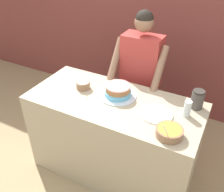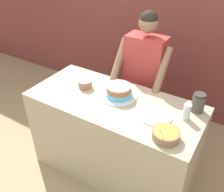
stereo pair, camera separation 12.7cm
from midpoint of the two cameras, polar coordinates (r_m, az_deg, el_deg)
wall_back at (r=3.29m, az=11.26°, el=17.35°), size 10.00×0.05×2.60m
counter at (r=2.54m, az=-1.07°, el=-9.46°), size 1.60×0.73×0.90m
person_baker at (r=2.68m, az=5.17°, el=5.71°), size 0.55×0.45×1.58m
cake at (r=2.29m, az=-0.19°, el=1.04°), size 0.35×0.35×0.11m
frosting_bowl_orange at (r=1.90m, az=11.11°, el=-8.09°), size 0.20×0.20×0.14m
frosting_bowl_white at (r=2.43m, az=-8.12°, el=2.55°), size 0.13×0.13×0.14m
drinking_glass at (r=2.11m, az=15.20°, el=-2.83°), size 0.06×0.06×0.14m
ceramic_plate at (r=2.11m, az=8.42°, el=-4.08°), size 0.28×0.28×0.01m
stoneware_jar at (r=2.22m, az=17.42°, el=-0.76°), size 0.11×0.11×0.17m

